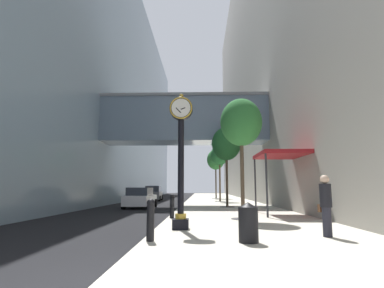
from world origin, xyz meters
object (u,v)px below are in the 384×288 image
Objects in this scene: trash_bin at (248,222)px; car_white_mid at (140,198)px; street_tree_far at (216,160)px; bollard_third at (172,205)px; bollard_nearest at (151,219)px; street_clock at (181,153)px; pedestrian_walking at (326,203)px; street_tree_near at (241,123)px; car_grey_near at (153,194)px; street_tree_mid_far at (220,156)px; street_tree_mid_near at (226,144)px.

car_white_mid is at bearing 111.11° from trash_bin.
bollard_third is at bearing -97.27° from street_tree_far.
car_white_mid reaches higher than bollard_nearest.
street_clock is 4.31× the size of bollard_nearest.
street_tree_far is at bearing 84.92° from street_clock.
street_tree_far is 6.08× the size of trash_bin.
trash_bin is 0.26× the size of car_white_mid.
street_tree_far reaches higher than pedestrian_walking.
street_tree_far is 32.53m from trash_bin.
street_clock reaches higher than car_white_mid.
street_tree_near is 23.25m from car_grey_near.
street_tree_mid_far is at bearing 81.97° from bollard_nearest.
street_tree_mid_near is at bearing 68.57° from bollard_third.
street_clock is 0.86× the size of street_tree_near.
street_clock is 4.74m from street_tree_near.
trash_bin is (2.63, -0.13, -0.05)m from bollard_nearest.
bollard_third is 1.08× the size of trash_bin.
trash_bin is at bearing -157.87° from pedestrian_walking.
bollard_nearest is 0.18× the size of street_tree_far.
bollard_nearest and bollard_third have the same top height.
street_clock reaches higher than bollard_third.
street_tree_mid_far reaches higher than bollard_third.
street_clock is 0.81× the size of street_tree_mid_near.
street_tree_far is 18.62m from car_white_mid.
trash_bin is 0.25× the size of car_grey_near.
car_grey_near is at bearing 109.20° from pedestrian_walking.
street_tree_mid_near is 0.94× the size of street_tree_far.
street_tree_mid_near reaches higher than bollard_nearest.
street_tree_near is 1.36× the size of car_grey_near.
pedestrian_walking reaches higher than car_grey_near.
bollard_nearest is 6.24m from bollard_third.
trash_bin is at bearing -91.62° from street_tree_mid_far.
car_white_mid is (-6.60, -8.12, -4.08)m from street_tree_mid_far.
trash_bin is at bearing -96.29° from street_tree_near.
bollard_third is at bearing -78.83° from car_grey_near.
bollard_nearest is 1.08× the size of trash_bin.
street_tree_far is (3.30, 32.09, 4.43)m from bollard_nearest.
street_tree_mid_far is at bearing 90.00° from street_tree_near.
car_white_mid reaches higher than bollard_third.
street_tree_far reaches higher than street_clock.
street_tree_mid_far is at bearing 79.10° from bollard_third.
street_tree_mid_near is at bearing -59.88° from car_grey_near.
street_tree_mid_near is 1.03× the size of street_tree_mid_far.
street_tree_mid_near is at bearing 87.42° from trash_bin.
street_tree_far is at bearing 88.81° from trash_bin.
pedestrian_walking is (1.79, -31.21, -4.06)m from street_tree_far.
street_tree_far reaches higher than street_tree_near.
bollard_nearest is at bearing -95.87° from street_tree_far.
street_tree_near reaches higher than car_grey_near.
car_grey_near is at bearing 101.17° from bollard_third.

